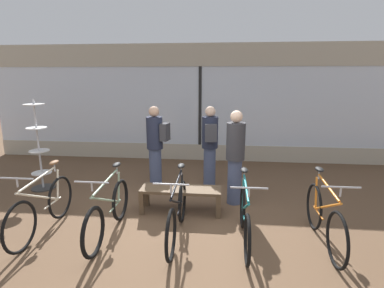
% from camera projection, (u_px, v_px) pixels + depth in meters
% --- Properties ---
extents(ground_plane, '(24.00, 24.00, 0.00)m').
position_uv_depth(ground_plane, '(178.00, 234.00, 4.55)').
color(ground_plane, brown).
extents(shop_back_wall, '(12.00, 0.08, 3.20)m').
position_uv_depth(shop_back_wall, '(200.00, 102.00, 8.24)').
color(shop_back_wall, '#B2A893').
rests_on(shop_back_wall, ground_plane).
extents(bicycle_far_left, '(0.46, 1.74, 1.04)m').
position_uv_depth(bicycle_far_left, '(43.00, 207.00, 4.54)').
color(bicycle_far_left, black).
rests_on(bicycle_far_left, ground_plane).
extents(bicycle_left, '(0.46, 1.74, 1.02)m').
position_uv_depth(bicycle_left, '(109.00, 211.00, 4.45)').
color(bicycle_left, black).
rests_on(bicycle_left, ground_plane).
extents(bicycle_center, '(0.46, 1.76, 1.03)m').
position_uv_depth(bicycle_center, '(177.00, 213.00, 4.39)').
color(bicycle_center, black).
rests_on(bicycle_center, ground_plane).
extents(bicycle_right, '(0.46, 1.64, 1.01)m').
position_uv_depth(bicycle_right, '(245.00, 218.00, 4.26)').
color(bicycle_right, black).
rests_on(bicycle_right, ground_plane).
extents(bicycle_far_right, '(0.46, 1.70, 1.04)m').
position_uv_depth(bicycle_far_right, '(324.00, 218.00, 4.20)').
color(bicycle_far_right, black).
rests_on(bicycle_far_right, ground_plane).
extents(accessory_rack, '(0.48, 0.48, 1.89)m').
position_uv_depth(accessory_rack, '(39.00, 154.00, 6.23)').
color(accessory_rack, '#333333').
rests_on(accessory_rack, ground_plane).
extents(display_bench, '(1.40, 0.44, 0.44)m').
position_uv_depth(display_bench, '(181.00, 192.00, 5.23)').
color(display_bench, brown).
rests_on(display_bench, ground_plane).
extents(customer_near_rack, '(0.53, 0.41, 1.74)m').
position_uv_depth(customer_near_rack, '(156.00, 144.00, 6.30)').
color(customer_near_rack, '#424C6B').
rests_on(customer_near_rack, ground_plane).
extents(customer_by_window, '(0.38, 0.51, 1.73)m').
position_uv_depth(customer_by_window, '(210.00, 144.00, 6.37)').
color(customer_by_window, '#424C6B').
rests_on(customer_by_window, ground_plane).
extents(customer_mid_floor, '(0.35, 0.35, 1.75)m').
position_uv_depth(customer_mid_floor, '(235.00, 156.00, 5.46)').
color(customer_mid_floor, '#424C6B').
rests_on(customer_mid_floor, ground_plane).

